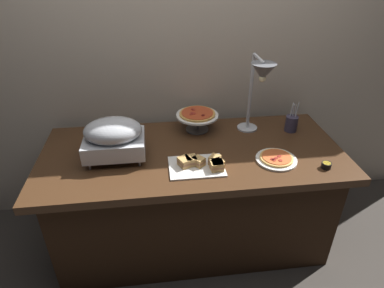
# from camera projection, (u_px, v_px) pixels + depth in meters

# --- Properties ---
(ground_plane) EXTENTS (8.00, 8.00, 0.00)m
(ground_plane) POSITION_uv_depth(u_px,v_px,m) (192.00, 236.00, 2.47)
(ground_plane) COLOR #38332D
(back_wall) EXTENTS (4.40, 0.04, 2.40)m
(back_wall) POSITION_uv_depth(u_px,v_px,m) (183.00, 59.00, 2.28)
(back_wall) COLOR #B7A893
(back_wall) RESTS_ON ground_plane
(buffet_table) EXTENTS (1.90, 0.84, 0.76)m
(buffet_table) POSITION_uv_depth(u_px,v_px,m) (192.00, 197.00, 2.27)
(buffet_table) COLOR #422816
(buffet_table) RESTS_ON ground_plane
(chafing_dish) EXTENTS (0.36, 0.27, 0.26)m
(chafing_dish) POSITION_uv_depth(u_px,v_px,m) (114.00, 137.00, 1.94)
(chafing_dish) COLOR #B7BABF
(chafing_dish) RESTS_ON buffet_table
(heat_lamp) EXTENTS (0.15, 0.34, 0.54)m
(heat_lamp) POSITION_uv_depth(u_px,v_px,m) (260.00, 79.00, 1.98)
(heat_lamp) COLOR #B7BABF
(heat_lamp) RESTS_ON buffet_table
(pizza_plate_front) EXTENTS (0.25, 0.25, 0.03)m
(pizza_plate_front) POSITION_uv_depth(u_px,v_px,m) (276.00, 159.00, 1.98)
(pizza_plate_front) COLOR white
(pizza_plate_front) RESTS_ON buffet_table
(pizza_plate_center) EXTENTS (0.29, 0.29, 0.14)m
(pizza_plate_center) POSITION_uv_depth(u_px,v_px,m) (197.00, 116.00, 2.26)
(pizza_plate_center) COLOR #595B60
(pizza_plate_center) RESTS_ON buffet_table
(sandwich_platter) EXTENTS (0.32, 0.24, 0.06)m
(sandwich_platter) POSITION_uv_depth(u_px,v_px,m) (203.00, 164.00, 1.91)
(sandwich_platter) COLOR white
(sandwich_platter) RESTS_ON buffet_table
(sauce_cup_near) EXTENTS (0.06, 0.06, 0.03)m
(sauce_cup_near) POSITION_uv_depth(u_px,v_px,m) (326.00, 165.00, 1.91)
(sauce_cup_near) COLOR black
(sauce_cup_near) RESTS_ON buffet_table
(utensil_holder) EXTENTS (0.08, 0.08, 0.22)m
(utensil_holder) POSITION_uv_depth(u_px,v_px,m) (291.00, 123.00, 2.28)
(utensil_holder) COLOR #383347
(utensil_holder) RESTS_ON buffet_table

